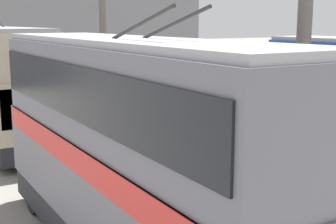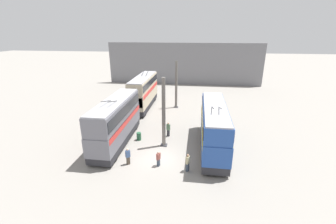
{
  "view_description": "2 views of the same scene",
  "coord_description": "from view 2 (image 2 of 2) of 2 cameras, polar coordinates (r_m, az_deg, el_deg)",
  "views": [
    {
      "loc": [
        -6.14,
        9.66,
        5.4
      ],
      "look_at": [
        7.92,
        1.2,
        2.24
      ],
      "focal_mm": 50.0,
      "sensor_mm": 36.0,
      "label": 1
    },
    {
      "loc": [
        -19.28,
        -3.45,
        12.04
      ],
      "look_at": [
        6.51,
        0.03,
        2.66
      ],
      "focal_mm": 24.0,
      "sensor_mm": 36.0,
      "label": 2
    }
  ],
  "objects": [
    {
      "name": "ground_plane",
      "position": [
        22.99,
        -2.15,
        -11.78
      ],
      "size": [
        240.0,
        240.0,
        0.0
      ],
      "primitive_type": "plane",
      "color": "gray"
    },
    {
      "name": "depot_back_wall",
      "position": [
        53.88,
        4.03,
        12.06
      ],
      "size": [
        0.5,
        36.0,
        9.62
      ],
      "color": "slate",
      "rests_on": "ground_plane"
    },
    {
      "name": "support_column_near",
      "position": [
        23.89,
        -1.11,
        -0.59
      ],
      "size": [
        0.71,
        0.71,
        7.67
      ],
      "color": "#605B56",
      "rests_on": "ground_plane"
    },
    {
      "name": "support_column_far",
      "position": [
        36.74,
        2.11,
        6.7
      ],
      "size": [
        0.71,
        0.71,
        7.67
      ],
      "color": "#605B56",
      "rests_on": "ground_plane"
    },
    {
      "name": "bus_left_far",
      "position": [
        24.23,
        11.57,
        -3.14
      ],
      "size": [
        11.28,
        2.54,
        5.44
      ],
      "color": "black",
      "rests_on": "ground_plane"
    },
    {
      "name": "bus_right_mid",
      "position": [
        25.46,
        -13.08,
        -1.84
      ],
      "size": [
        10.66,
        2.54,
        5.69
      ],
      "color": "black",
      "rests_on": "ground_plane"
    },
    {
      "name": "bus_right_far",
      "position": [
        37.23,
        -6.24,
        5.57
      ],
      "size": [
        10.99,
        2.54,
        5.79
      ],
      "color": "black",
      "rests_on": "ground_plane"
    },
    {
      "name": "person_aisle_foreground",
      "position": [
        21.51,
        -2.45,
        -11.68
      ],
      "size": [
        0.48,
        0.37,
        1.55
      ],
      "rotation": [
        0.0,
        0.0,
        1.21
      ],
      "color": "#384251",
      "rests_on": "ground_plane"
    },
    {
      "name": "person_aisle_midway",
      "position": [
        27.13,
        0.07,
        -4.32
      ],
      "size": [
        0.42,
        0.48,
        1.77
      ],
      "rotation": [
        0.0,
        0.0,
        2.59
      ],
      "color": "#2D2D33",
      "rests_on": "ground_plane"
    },
    {
      "name": "person_by_right_row",
      "position": [
        22.0,
        -10.14,
        -10.92
      ],
      "size": [
        0.47,
        0.47,
        1.72
      ],
      "rotation": [
        0.0,
        0.0,
        3.91
      ],
      "color": "#473D33",
      "rests_on": "ground_plane"
    },
    {
      "name": "person_by_left_row",
      "position": [
        20.81,
        5.03,
        -12.58
      ],
      "size": [
        0.48,
        0.4,
        1.73
      ],
      "rotation": [
        0.0,
        0.0,
        1.12
      ],
      "color": "#384251",
      "rests_on": "ground_plane"
    },
    {
      "name": "oil_drum",
      "position": [
        26.61,
        -7.4,
        -6.15
      ],
      "size": [
        0.55,
        0.55,
        0.93
      ],
      "color": "#235638",
      "rests_on": "ground_plane"
    }
  ]
}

